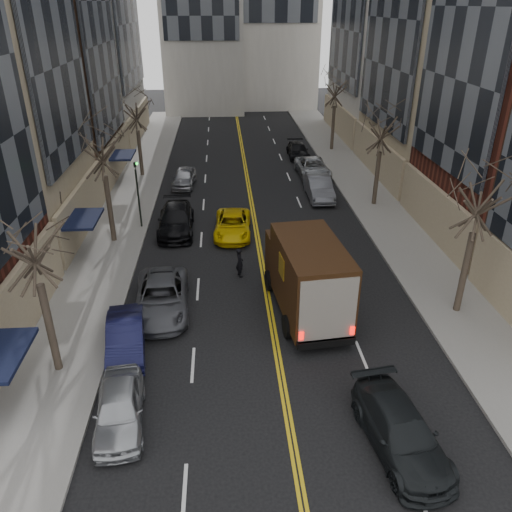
{
  "coord_description": "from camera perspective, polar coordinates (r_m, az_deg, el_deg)",
  "views": [
    {
      "loc": [
        -2.06,
        -8.16,
        13.14
      ],
      "look_at": [
        -0.56,
        13.21,
        2.2
      ],
      "focal_mm": 35.0,
      "sensor_mm": 36.0,
      "label": 1
    }
  ],
  "objects": [
    {
      "name": "sidewalk_left",
      "position": [
        38.15,
        -14.31,
        6.16
      ],
      "size": [
        4.0,
        66.0,
        0.15
      ],
      "primitive_type": "cube",
      "color": "slate",
      "rests_on": "ground"
    },
    {
      "name": "sidewalk_right",
      "position": [
        39.11,
        12.77,
        6.85
      ],
      "size": [
        4.0,
        66.0,
        0.15
      ],
      "primitive_type": "cube",
      "color": "slate",
      "rests_on": "ground"
    },
    {
      "name": "tree_lf_near",
      "position": [
        18.82,
        -24.69,
        2.96
      ],
      "size": [
        3.2,
        3.2,
        8.41
      ],
      "color": "#382D23",
      "rests_on": "sidewalk_left"
    },
    {
      "name": "tree_lf_mid",
      "position": [
        29.69,
        -17.48,
        13.11
      ],
      "size": [
        3.2,
        3.2,
        8.91
      ],
      "color": "#382D23",
      "rests_on": "sidewalk_left"
    },
    {
      "name": "tree_lf_far",
      "position": [
        42.32,
        -13.68,
        16.64
      ],
      "size": [
        3.2,
        3.2,
        8.12
      ],
      "color": "#382D23",
      "rests_on": "sidewalk_left"
    },
    {
      "name": "tree_rt_near",
      "position": [
        23.02,
        24.6,
        7.69
      ],
      "size": [
        3.2,
        3.2,
        8.71
      ],
      "color": "#382D23",
      "rests_on": "sidewalk_right"
    },
    {
      "name": "tree_rt_mid",
      "position": [
        35.58,
        14.35,
        14.94
      ],
      "size": [
        3.2,
        3.2,
        8.32
      ],
      "color": "#382D23",
      "rests_on": "sidewalk_right"
    },
    {
      "name": "tree_rt_far",
      "position": [
        49.78,
        9.16,
        19.34
      ],
      "size": [
        3.2,
        3.2,
        9.11
      ],
      "color": "#382D23",
      "rests_on": "sidewalk_right"
    },
    {
      "name": "traffic_signal",
      "position": [
        32.32,
        -13.4,
        7.68
      ],
      "size": [
        0.29,
        0.26,
        4.7
      ],
      "color": "black",
      "rests_on": "sidewalk_left"
    },
    {
      "name": "ups_truck",
      "position": [
        23.03,
        5.79,
        -2.29
      ],
      "size": [
        3.37,
        7.15,
        3.79
      ],
      "rotation": [
        0.0,
        0.0,
        0.1
      ],
      "color": "black",
      "rests_on": "ground"
    },
    {
      "name": "observer_sedan",
      "position": [
        17.79,
        16.22,
        -18.69
      ],
      "size": [
        2.63,
        5.09,
        1.41
      ],
      "rotation": [
        0.0,
        0.0,
        0.14
      ],
      "color": "black",
      "rests_on": "ground"
    },
    {
      "name": "taxi",
      "position": [
        31.36,
        -2.68,
        3.58
      ],
      "size": [
        2.48,
        4.91,
        1.33
      ],
      "primitive_type": "imported",
      "rotation": [
        0.0,
        0.0,
        -0.06
      ],
      "color": "#E2BD09",
      "rests_on": "ground"
    },
    {
      "name": "pedestrian",
      "position": [
        26.45,
        -1.88,
        -0.75
      ],
      "size": [
        0.55,
        0.69,
        1.63
      ],
      "primitive_type": "imported",
      "rotation": [
        0.0,
        0.0,
        1.88
      ],
      "color": "black",
      "rests_on": "ground"
    },
    {
      "name": "parked_lf_a",
      "position": [
        18.52,
        -15.35,
        -16.4
      ],
      "size": [
        2.06,
        4.21,
        1.38
      ],
      "primitive_type": "imported",
      "rotation": [
        0.0,
        0.0,
        0.11
      ],
      "color": "#B0B3B8",
      "rests_on": "ground"
    },
    {
      "name": "parked_lf_b",
      "position": [
        21.73,
        -14.67,
        -8.9
      ],
      "size": [
        2.05,
        4.4,
        1.4
      ],
      "primitive_type": "imported",
      "rotation": [
        0.0,
        0.0,
        0.14
      ],
      "color": "#101134",
      "rests_on": "ground"
    },
    {
      "name": "parked_lf_c",
      "position": [
        23.96,
        -10.73,
        -4.65
      ],
      "size": [
        2.73,
        5.45,
        1.48
      ],
      "primitive_type": "imported",
      "rotation": [
        0.0,
        0.0,
        0.05
      ],
      "color": "#494B51",
      "rests_on": "ground"
    },
    {
      "name": "parked_lf_d",
      "position": [
        32.18,
        -9.13,
        4.1
      ],
      "size": [
        2.31,
        5.42,
        1.56
      ],
      "primitive_type": "imported",
      "rotation": [
        0.0,
        0.0,
        0.02
      ],
      "color": "black",
      "rests_on": "ground"
    },
    {
      "name": "parked_lf_e",
      "position": [
        40.54,
        -8.2,
        8.9
      ],
      "size": [
        1.99,
        4.23,
        1.4
      ],
      "primitive_type": "imported",
      "rotation": [
        0.0,
        0.0,
        -0.08
      ],
      "color": "#999AA0",
      "rests_on": "ground"
    },
    {
      "name": "parked_rt_a",
      "position": [
        37.77,
        7.22,
        7.75
      ],
      "size": [
        1.74,
        4.86,
        1.6
      ],
      "primitive_type": "imported",
      "rotation": [
        0.0,
        0.0,
        -0.01
      ],
      "color": "#53555C",
      "rests_on": "ground"
    },
    {
      "name": "parked_rt_b",
      "position": [
        42.68,
        6.5,
        9.98
      ],
      "size": [
        2.6,
        5.38,
        1.48
      ],
      "primitive_type": "imported",
      "rotation": [
        0.0,
        0.0,
        0.03
      ],
      "color": "#ABAFB3",
      "rests_on": "ground"
    },
    {
      "name": "parked_rt_c",
      "position": [
        48.17,
        4.8,
        11.92
      ],
      "size": [
        1.87,
        4.51,
        1.3
      ],
      "primitive_type": "imported",
      "rotation": [
        0.0,
        0.0,
        -0.01
      ],
      "color": "black",
      "rests_on": "ground"
    }
  ]
}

